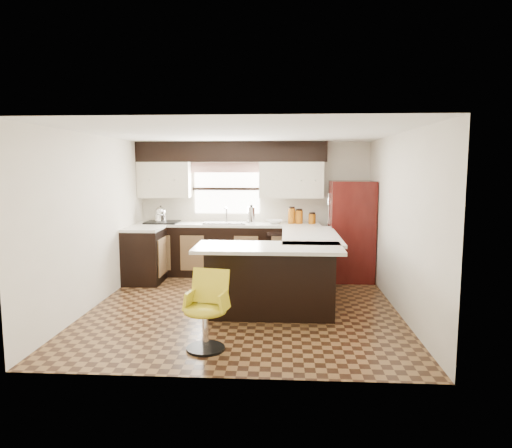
# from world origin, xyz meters

# --- Properties ---
(floor) EXTENTS (4.40, 4.40, 0.00)m
(floor) POSITION_xyz_m (0.00, 0.00, 0.00)
(floor) COLOR #49301A
(floor) RESTS_ON ground
(ceiling) EXTENTS (4.40, 4.40, 0.00)m
(ceiling) POSITION_xyz_m (0.00, 0.00, 2.40)
(ceiling) COLOR silver
(ceiling) RESTS_ON wall_back
(wall_back) EXTENTS (4.40, 0.00, 4.40)m
(wall_back) POSITION_xyz_m (0.00, 2.20, 1.20)
(wall_back) COLOR beige
(wall_back) RESTS_ON floor
(wall_front) EXTENTS (4.40, 0.00, 4.40)m
(wall_front) POSITION_xyz_m (0.00, -2.20, 1.20)
(wall_front) COLOR beige
(wall_front) RESTS_ON floor
(wall_left) EXTENTS (0.00, 4.40, 4.40)m
(wall_left) POSITION_xyz_m (-2.10, 0.00, 1.20)
(wall_left) COLOR beige
(wall_left) RESTS_ON floor
(wall_right) EXTENTS (0.00, 4.40, 4.40)m
(wall_right) POSITION_xyz_m (2.10, 0.00, 1.20)
(wall_right) COLOR beige
(wall_right) RESTS_ON floor
(base_cab_back) EXTENTS (3.30, 0.60, 0.90)m
(base_cab_back) POSITION_xyz_m (-0.45, 1.90, 0.45)
(base_cab_back) COLOR black
(base_cab_back) RESTS_ON floor
(base_cab_left) EXTENTS (0.60, 0.70, 0.90)m
(base_cab_left) POSITION_xyz_m (-1.80, 1.25, 0.45)
(base_cab_left) COLOR black
(base_cab_left) RESTS_ON floor
(counter_back) EXTENTS (3.30, 0.60, 0.04)m
(counter_back) POSITION_xyz_m (-0.45, 1.90, 0.92)
(counter_back) COLOR silver
(counter_back) RESTS_ON base_cab_back
(counter_left) EXTENTS (0.60, 0.70, 0.04)m
(counter_left) POSITION_xyz_m (-1.80, 1.25, 0.92)
(counter_left) COLOR silver
(counter_left) RESTS_ON base_cab_left
(soffit) EXTENTS (3.40, 0.35, 0.36)m
(soffit) POSITION_xyz_m (-0.40, 2.03, 2.22)
(soffit) COLOR black
(soffit) RESTS_ON wall_back
(upper_cab_left) EXTENTS (0.94, 0.35, 0.64)m
(upper_cab_left) POSITION_xyz_m (-1.62, 2.03, 1.72)
(upper_cab_left) COLOR beige
(upper_cab_left) RESTS_ON wall_back
(upper_cab_right) EXTENTS (1.14, 0.35, 0.64)m
(upper_cab_right) POSITION_xyz_m (0.68, 2.03, 1.72)
(upper_cab_right) COLOR beige
(upper_cab_right) RESTS_ON wall_back
(window_pane) EXTENTS (1.20, 0.02, 0.90)m
(window_pane) POSITION_xyz_m (-0.50, 2.18, 1.55)
(window_pane) COLOR white
(window_pane) RESTS_ON wall_back
(valance) EXTENTS (1.30, 0.06, 0.18)m
(valance) POSITION_xyz_m (-0.50, 2.14, 1.94)
(valance) COLOR #D19B93
(valance) RESTS_ON wall_back
(sink) EXTENTS (0.75, 0.45, 0.03)m
(sink) POSITION_xyz_m (-0.50, 1.88, 0.96)
(sink) COLOR #B2B2B7
(sink) RESTS_ON counter_back
(dishwasher) EXTENTS (0.58, 0.03, 0.78)m
(dishwasher) POSITION_xyz_m (0.55, 1.61, 0.43)
(dishwasher) COLOR black
(dishwasher) RESTS_ON floor
(cooktop) EXTENTS (0.58, 0.50, 0.02)m
(cooktop) POSITION_xyz_m (-1.65, 1.88, 0.96)
(cooktop) COLOR black
(cooktop) RESTS_ON counter_back
(peninsula_long) EXTENTS (0.60, 1.95, 0.90)m
(peninsula_long) POSITION_xyz_m (0.90, 0.62, 0.45)
(peninsula_long) COLOR black
(peninsula_long) RESTS_ON floor
(peninsula_return) EXTENTS (1.65, 0.60, 0.90)m
(peninsula_return) POSITION_xyz_m (0.38, -0.35, 0.45)
(peninsula_return) COLOR black
(peninsula_return) RESTS_ON floor
(counter_pen_long) EXTENTS (0.84, 1.95, 0.04)m
(counter_pen_long) POSITION_xyz_m (0.95, 0.62, 0.92)
(counter_pen_long) COLOR silver
(counter_pen_long) RESTS_ON peninsula_long
(counter_pen_return) EXTENTS (1.89, 0.84, 0.04)m
(counter_pen_return) POSITION_xyz_m (0.35, -0.44, 0.92)
(counter_pen_return) COLOR silver
(counter_pen_return) RESTS_ON peninsula_return
(refrigerator) EXTENTS (0.73, 0.71, 1.71)m
(refrigerator) POSITION_xyz_m (1.71, 1.66, 0.86)
(refrigerator) COLOR #390B09
(refrigerator) RESTS_ON floor
(bar_chair) EXTENTS (0.53, 0.53, 0.85)m
(bar_chair) POSITION_xyz_m (-0.28, -1.55, 0.43)
(bar_chair) COLOR gold
(bar_chair) RESTS_ON floor
(kettle) EXTENTS (0.21, 0.21, 0.29)m
(kettle) POSITION_xyz_m (-1.67, 1.88, 1.11)
(kettle) COLOR silver
(kettle) RESTS_ON cooktop
(percolator) EXTENTS (0.14, 0.14, 0.30)m
(percolator) POSITION_xyz_m (-0.03, 1.90, 1.09)
(percolator) COLOR silver
(percolator) RESTS_ON counter_back
(mixing_bowl) EXTENTS (0.29, 0.29, 0.07)m
(mixing_bowl) POSITION_xyz_m (0.39, 1.90, 0.98)
(mixing_bowl) COLOR white
(mixing_bowl) RESTS_ON counter_back
(canister_large) EXTENTS (0.13, 0.13, 0.27)m
(canister_large) POSITION_xyz_m (0.69, 1.92, 1.08)
(canister_large) COLOR #964E0A
(canister_large) RESTS_ON counter_back
(canister_med) EXTENTS (0.13, 0.13, 0.24)m
(canister_med) POSITION_xyz_m (0.82, 1.92, 1.06)
(canister_med) COLOR #964E0A
(canister_med) RESTS_ON counter_back
(canister_small) EXTENTS (0.13, 0.13, 0.17)m
(canister_small) POSITION_xyz_m (1.06, 1.92, 1.03)
(canister_small) COLOR #964E0A
(canister_small) RESTS_ON counter_back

